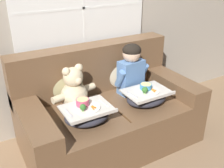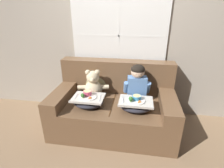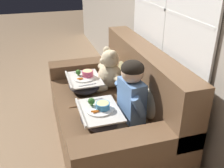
% 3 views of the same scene
% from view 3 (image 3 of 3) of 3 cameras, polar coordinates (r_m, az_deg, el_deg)
% --- Properties ---
extents(ground_plane, '(14.00, 14.00, 0.00)m').
position_cam_3_polar(ground_plane, '(2.76, -0.87, -11.88)').
color(ground_plane, '#8E7051').
extents(wall_back_with_window, '(8.00, 0.08, 2.60)m').
position_cam_3_polar(wall_back_with_window, '(2.43, 12.64, 16.00)').
color(wall_back_with_window, '#A89E8E').
rests_on(wall_back_with_window, ground_plane).
extents(couch, '(1.71, 0.96, 0.94)m').
position_cam_3_polar(couch, '(2.59, 0.61, -5.83)').
color(couch, brown).
rests_on(couch, ground_plane).
extents(throw_pillow_behind_child, '(0.39, 0.19, 0.40)m').
position_cam_3_polar(throw_pillow_behind_child, '(2.26, 8.38, -2.66)').
color(throw_pillow_behind_child, '#C1B293').
rests_on(throw_pillow_behind_child, couch).
extents(throw_pillow_behind_teddy, '(0.37, 0.18, 0.38)m').
position_cam_3_polar(throw_pillow_behind_teddy, '(2.78, 3.00, 3.38)').
color(throw_pillow_behind_teddy, tan).
rests_on(throw_pillow_behind_teddy, couch).
extents(child_figure, '(0.39, 0.20, 0.53)m').
position_cam_3_polar(child_figure, '(2.14, 4.32, -0.88)').
color(child_figure, '#5B84BC').
rests_on(child_figure, couch).
extents(teddy_bear, '(0.46, 0.33, 0.43)m').
position_cam_3_polar(teddy_bear, '(2.73, -0.56, 2.86)').
color(teddy_bear, beige).
rests_on(teddy_bear, couch).
extents(lap_tray_child, '(0.43, 0.33, 0.21)m').
position_cam_3_polar(lap_tray_child, '(2.18, -2.75, -6.88)').
color(lap_tray_child, '#2D2D38').
rests_on(lap_tray_child, child_figure).
extents(lap_tray_teddy, '(0.42, 0.33, 0.21)m').
position_cam_3_polar(lap_tray_teddy, '(2.72, -6.05, 0.18)').
color(lap_tray_teddy, '#2D2D38').
rests_on(lap_tray_teddy, teddy_bear).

